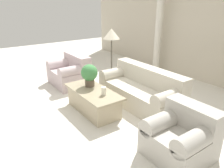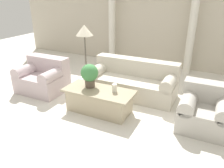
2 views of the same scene
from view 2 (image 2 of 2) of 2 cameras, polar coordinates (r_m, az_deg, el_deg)
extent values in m
plane|color=silver|center=(4.94, -2.66, -4.81)|extent=(16.00, 16.00, 0.00)
cube|color=beige|center=(7.35, 9.58, 17.25)|extent=(10.00, 0.06, 3.20)
cube|color=beige|center=(5.22, 5.16, -0.67)|extent=(2.04, 0.86, 0.43)
cube|color=beige|center=(5.31, 6.42, 4.51)|extent=(2.04, 0.30, 0.39)
cylinder|color=beige|center=(5.46, -3.38, 3.76)|extent=(0.28, 0.86, 0.28)
cylinder|color=beige|center=(4.89, 14.93, 0.64)|extent=(0.28, 0.86, 0.28)
cube|color=#C4B0B4|center=(5.67, -17.72, 0.25)|extent=(1.11, 0.86, 0.43)
cube|color=#C4B0B4|center=(5.72, -16.34, 5.06)|extent=(1.11, 0.30, 0.39)
cylinder|color=#C4B0B4|center=(5.85, -21.04, 3.57)|extent=(0.28, 0.86, 0.28)
cylinder|color=#C4B0B4|center=(5.30, -14.82, 2.40)|extent=(0.28, 0.86, 0.28)
cube|color=tan|center=(4.51, -3.37, -4.59)|extent=(1.26, 0.57, 0.44)
cube|color=tan|center=(4.41, -3.44, -1.84)|extent=(1.43, 0.65, 0.04)
cylinder|color=brown|center=(4.54, -5.78, 0.20)|extent=(0.21, 0.21, 0.16)
sphere|color=#428447|center=(4.46, -5.89, 2.94)|extent=(0.36, 0.36, 0.36)
cylinder|color=silver|center=(4.28, 0.66, -1.08)|extent=(0.10, 0.10, 0.17)
cylinder|color=#4C473D|center=(6.07, -6.60, 0.71)|extent=(0.28, 0.28, 0.03)
cylinder|color=#4C473D|center=(5.86, -6.88, 6.47)|extent=(0.04, 0.04, 1.24)
cone|color=beige|center=(5.69, -7.25, 13.77)|extent=(0.44, 0.44, 0.27)
cylinder|color=silver|center=(7.48, -0.04, 14.89)|extent=(0.22, 0.22, 2.49)
cylinder|color=silver|center=(6.77, 20.07, 12.68)|extent=(0.22, 0.22, 2.49)
cube|color=#B7B2A8|center=(4.32, 22.80, -8.03)|extent=(0.87, 0.86, 0.42)
cube|color=#B7B2A8|center=(4.39, 23.89, -1.82)|extent=(0.87, 0.30, 0.37)
cylinder|color=#B7B2A8|center=(4.20, 19.39, -4.15)|extent=(0.28, 0.86, 0.28)
camera|label=1|loc=(2.16, 76.41, 3.63)|focal=35.00mm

